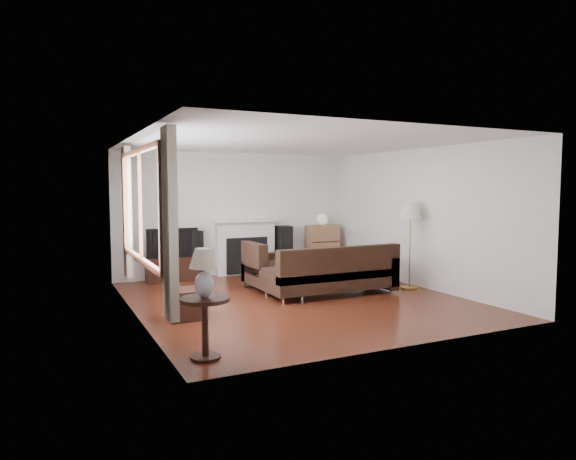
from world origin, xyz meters
name	(u,v)px	position (x,y,z in m)	size (l,w,h in m)	color
room	(296,222)	(0.00, 0.00, 1.25)	(5.10, 5.60, 2.54)	#572213
window	(140,206)	(-2.45, -0.20, 1.55)	(0.12, 2.74, 1.54)	brown
curtain_near	(170,224)	(-2.40, -1.72, 1.40)	(0.10, 0.35, 2.10)	white
curtain_far	(127,212)	(-2.40, 1.32, 1.40)	(0.10, 0.35, 2.10)	white
fireplace	(246,247)	(0.15, 2.64, 0.57)	(1.40, 0.26, 1.15)	white
tv_stand	(172,269)	(-1.43, 2.50, 0.23)	(0.94, 0.42, 0.47)	black
television	(171,242)	(-1.43, 2.50, 0.75)	(0.98, 0.13, 0.56)	black
speaker_left	(194,255)	(-0.98, 2.53, 0.48)	(0.27, 0.32, 0.96)	black
speaker_right	(284,249)	(0.99, 2.55, 0.49)	(0.27, 0.33, 0.99)	black
bookshelf	(322,247)	(1.92, 2.53, 0.49)	(0.71, 0.34, 0.97)	#9C6948
globe_lamp	(322,219)	(1.92, 2.53, 1.10)	(0.26, 0.26, 0.26)	white
sectional_sofa	(330,271)	(0.69, 0.10, 0.39)	(2.43, 1.78, 0.79)	black
coffee_table	(294,269)	(0.71, 1.51, 0.23)	(1.19, 0.65, 0.46)	#986448
footstool	(185,304)	(-1.92, -0.43, 0.20)	(0.48, 0.48, 0.41)	black
floor_lamp	(410,246)	(2.22, -0.08, 0.77)	(0.40, 0.40, 1.54)	#A98C3A
side_table	(205,328)	(-2.15, -2.16, 0.32)	(0.52, 0.52, 0.65)	black
table_lamp	(204,273)	(-2.15, -2.16, 0.90)	(0.31, 0.31, 0.51)	silver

